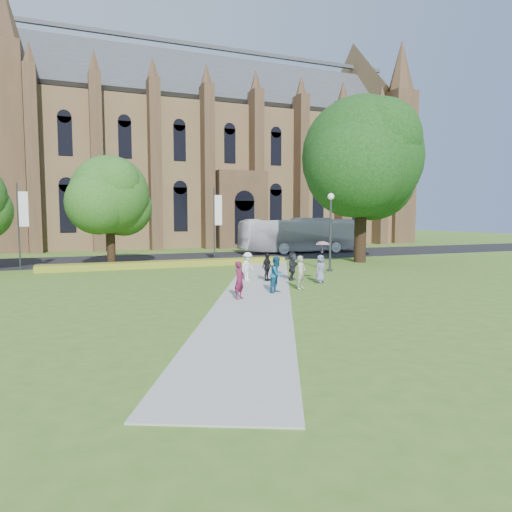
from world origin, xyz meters
name	(u,v)px	position (x,y,z in m)	size (l,w,h in m)	color
ground	(265,293)	(0.00, 0.00, 0.00)	(160.00, 160.00, 0.00)	#43691F
road	(177,258)	(0.00, 20.00, 0.01)	(160.00, 10.00, 0.02)	black
footpath	(258,290)	(0.00, 1.00, 0.02)	(3.20, 30.00, 0.04)	#B2B2A8
flower_hedge	(170,264)	(-2.00, 13.20, 0.23)	(18.00, 1.40, 0.45)	gold
cathedral	(218,147)	(10.00, 39.73, 12.98)	(52.60, 18.25, 28.00)	brown
streetlamp	(331,222)	(7.50, 6.50, 3.30)	(0.44, 0.44, 5.24)	#38383D
large_tree	(362,158)	(13.00, 11.00, 8.37)	(9.60, 9.60, 13.20)	#332114
street_tree_1	(110,195)	(-6.00, 14.50, 5.22)	(5.60, 5.60, 8.05)	#332114
banner_pole_0	(216,220)	(2.11, 15.20, 3.39)	(0.70, 0.10, 6.00)	#38383D
banner_pole_1	(20,221)	(-11.89, 15.20, 3.39)	(0.70, 0.10, 6.00)	#38383D
tour_coach	(300,235)	(12.94, 21.32, 1.79)	(2.98, 12.72, 3.54)	silver
pedestrian_0	(240,280)	(-1.76, -1.20, 0.88)	(0.61, 0.40, 1.68)	maroon
pedestrian_1	(277,275)	(0.51, -0.23, 0.91)	(0.85, 0.66, 1.74)	#185379
pedestrian_2	(248,266)	(0.65, 4.11, 0.85)	(1.05, 0.60, 1.62)	white
pedestrian_3	(267,267)	(1.64, 3.63, 0.83)	(0.92, 0.38, 1.58)	black
pedestrian_4	(321,269)	(4.17, 1.99, 0.80)	(0.75, 0.49, 1.53)	slate
pedestrian_5	(292,266)	(3.19, 3.50, 0.84)	(1.48, 0.47, 1.60)	#27272F
pedestrian_6	(301,272)	(2.08, 0.30, 0.88)	(0.61, 0.40, 1.68)	#A6A28B
parasol	(323,249)	(4.35, 2.09, 1.90)	(0.76, 0.76, 0.67)	#C48A90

